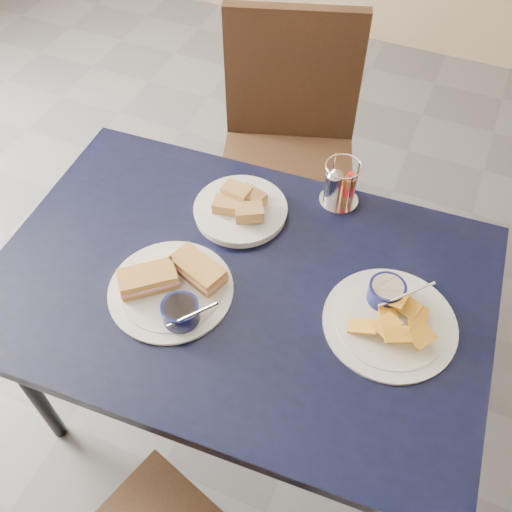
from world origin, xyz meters
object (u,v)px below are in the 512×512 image
at_px(plantain_plate, 389,314).
at_px(bread_basket, 241,208).
at_px(chair_far, 297,138).
at_px(dining_table, 239,295).
at_px(condiment_caddy, 339,186).
at_px(sandwich_plate, 174,287).

xyz_separation_m(plantain_plate, bread_basket, (-0.47, 0.17, 0.00)).
bearing_deg(chair_far, dining_table, -80.78).
distance_m(chair_far, condiment_caddy, 0.54).
bearing_deg(chair_far, condiment_caddy, -56.96).
distance_m(bread_basket, condiment_caddy, 0.28).
bearing_deg(condiment_caddy, chair_far, 123.04).
xyz_separation_m(sandwich_plate, bread_basket, (0.04, 0.31, -0.00)).
bearing_deg(dining_table, chair_far, 99.22).
bearing_deg(bread_basket, sandwich_plate, -97.98).
relative_size(sandwich_plate, plantain_plate, 1.00).
bearing_deg(condiment_caddy, dining_table, -110.68).
bearing_deg(dining_table, bread_basket, 112.82).
distance_m(chair_far, bread_basket, 0.60).
bearing_deg(dining_table, condiment_caddy, 69.32).
bearing_deg(condiment_caddy, sandwich_plate, -120.47).
bearing_deg(chair_far, bread_basket, -86.33).
height_order(plantain_plate, bread_basket, plantain_plate).
relative_size(chair_far, plantain_plate, 3.14).
xyz_separation_m(chair_far, sandwich_plate, (-0.01, -0.87, 0.20)).
distance_m(dining_table, sandwich_plate, 0.18).
height_order(chair_far, sandwich_plate, chair_far).
relative_size(sandwich_plate, bread_basket, 1.26).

